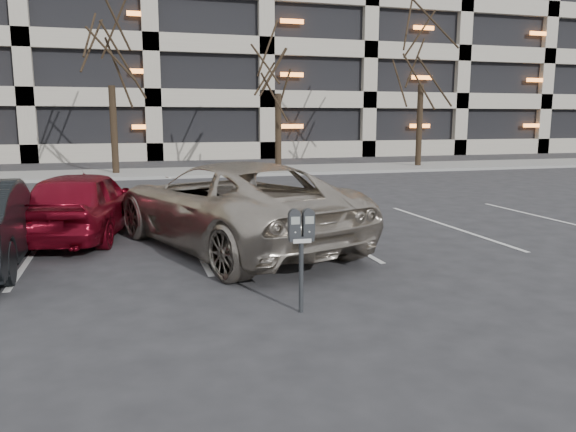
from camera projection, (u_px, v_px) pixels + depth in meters
name	position (u px, v px, depth m)	size (l,w,h in m)	color
ground	(296.00, 265.00, 9.03)	(140.00, 140.00, 0.00)	#28282B
sidewalk	(189.00, 172.00, 24.18)	(80.00, 4.00, 0.12)	gray
stall_lines	(192.00, 241.00, 10.83)	(16.90, 5.20, 0.00)	silver
parking_garage	(319.00, 27.00, 42.76)	(52.00, 20.00, 19.00)	black
tree_b	(109.00, 29.00, 22.37)	(3.59, 3.59, 8.15)	black
tree_c	(278.00, 45.00, 24.34)	(3.36, 3.36, 7.63)	black
tree_d	(423.00, 32.00, 26.10)	(3.85, 3.85, 8.74)	black
parking_meter	(301.00, 235.00, 6.68)	(0.33, 0.15, 1.25)	black
suv_silver	(231.00, 204.00, 10.22)	(4.35, 6.22, 1.58)	#B9AE9E
car_red	(83.00, 204.00, 11.04)	(1.61, 4.01, 1.37)	maroon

